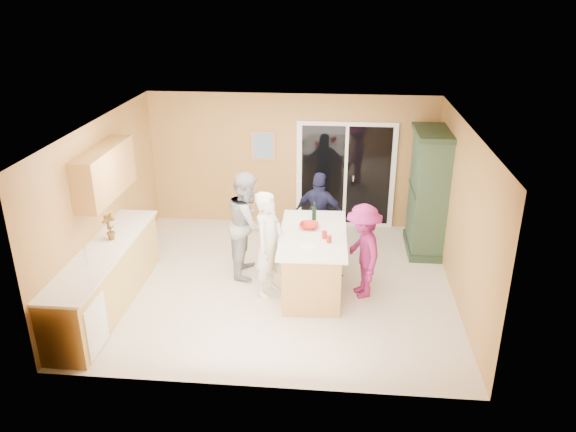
# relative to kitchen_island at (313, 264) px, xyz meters

# --- Properties ---
(floor) EXTENTS (5.50, 5.50, 0.00)m
(floor) POSITION_rel_kitchen_island_xyz_m (-0.55, 0.12, -0.46)
(floor) COLOR beige
(floor) RESTS_ON ground
(ceiling) EXTENTS (5.50, 5.00, 0.10)m
(ceiling) POSITION_rel_kitchen_island_xyz_m (-0.55, 0.12, 2.14)
(ceiling) COLOR silver
(ceiling) RESTS_ON wall_back
(wall_back) EXTENTS (5.50, 0.10, 2.60)m
(wall_back) POSITION_rel_kitchen_island_xyz_m (-0.55, 2.62, 0.84)
(wall_back) COLOR #E7AE5F
(wall_back) RESTS_ON ground
(wall_front) EXTENTS (5.50, 0.10, 2.60)m
(wall_front) POSITION_rel_kitchen_island_xyz_m (-0.55, -2.38, 0.84)
(wall_front) COLOR #E7AE5F
(wall_front) RESTS_ON ground
(wall_left) EXTENTS (0.10, 5.00, 2.60)m
(wall_left) POSITION_rel_kitchen_island_xyz_m (-3.30, 0.12, 0.84)
(wall_left) COLOR #E7AE5F
(wall_left) RESTS_ON ground
(wall_right) EXTENTS (0.10, 5.00, 2.60)m
(wall_right) POSITION_rel_kitchen_island_xyz_m (2.20, 0.12, 0.84)
(wall_right) COLOR #E7AE5F
(wall_right) RESTS_ON ground
(left_cabinet_run) EXTENTS (0.65, 3.05, 1.24)m
(left_cabinet_run) POSITION_rel_kitchen_island_xyz_m (-3.00, -0.93, 0.01)
(left_cabinet_run) COLOR tan
(left_cabinet_run) RESTS_ON floor
(upper_cabinets) EXTENTS (0.35, 1.60, 0.75)m
(upper_cabinets) POSITION_rel_kitchen_island_xyz_m (-3.13, -0.08, 1.42)
(upper_cabinets) COLOR tan
(upper_cabinets) RESTS_ON wall_left
(sliding_door) EXTENTS (1.90, 0.07, 2.10)m
(sliding_door) POSITION_rel_kitchen_island_xyz_m (0.50, 2.59, 0.59)
(sliding_door) COLOR white
(sliding_door) RESTS_ON floor
(framed_picture) EXTENTS (0.46, 0.04, 0.56)m
(framed_picture) POSITION_rel_kitchen_island_xyz_m (-1.10, 2.60, 1.14)
(framed_picture) COLOR tan
(framed_picture) RESTS_ON wall_back
(kitchen_island) EXTENTS (1.05, 1.88, 0.97)m
(kitchen_island) POSITION_rel_kitchen_island_xyz_m (0.00, 0.00, 0.00)
(kitchen_island) COLOR tan
(kitchen_island) RESTS_ON floor
(green_hutch) EXTENTS (0.63, 1.20, 2.21)m
(green_hutch) POSITION_rel_kitchen_island_xyz_m (1.94, 1.64, 0.62)
(green_hutch) COLOR #233925
(green_hutch) RESTS_ON floor
(woman_white) EXTENTS (0.60, 0.72, 1.68)m
(woman_white) POSITION_rel_kitchen_island_xyz_m (-0.66, -0.17, 0.38)
(woman_white) COLOR white
(woman_white) RESTS_ON floor
(woman_grey) EXTENTS (0.69, 0.87, 1.75)m
(woman_grey) POSITION_rel_kitchen_island_xyz_m (-1.08, 0.50, 0.42)
(woman_grey) COLOR #ADACAF
(woman_grey) RESTS_ON floor
(woman_navy) EXTENTS (0.97, 0.59, 1.54)m
(woman_navy) POSITION_rel_kitchen_island_xyz_m (0.05, 1.22, 0.31)
(woman_navy) COLOR #1C1C3E
(woman_navy) RESTS_ON floor
(woman_magenta) EXTENTS (0.79, 1.08, 1.49)m
(woman_magenta) POSITION_rel_kitchen_island_xyz_m (0.76, -0.08, 0.29)
(woman_magenta) COLOR #921F5A
(woman_magenta) RESTS_ON floor
(serving_bowl) EXTENTS (0.32, 0.32, 0.07)m
(serving_bowl) POSITION_rel_kitchen_island_xyz_m (-0.08, 0.19, 0.55)
(serving_bowl) COLOR #B21B13
(serving_bowl) RESTS_ON kitchen_island
(tulip_vase) EXTENTS (0.26, 0.21, 0.42)m
(tulip_vase) POSITION_rel_kitchen_island_xyz_m (-3.00, -0.42, 0.69)
(tulip_vase) COLOR #A01010
(tulip_vase) RESTS_ON left_cabinet_run
(tumbler_near) EXTENTS (0.09, 0.09, 0.10)m
(tumbler_near) POSITION_rel_kitchen_island_xyz_m (0.25, -0.30, 0.57)
(tumbler_near) COLOR #B21B13
(tumbler_near) RESTS_ON kitchen_island
(tumbler_far) EXTENTS (0.08, 0.08, 0.11)m
(tumbler_far) POSITION_rel_kitchen_island_xyz_m (0.17, -0.16, 0.57)
(tumbler_far) COLOR #B21B13
(tumbler_far) RESTS_ON kitchen_island
(wine_bottle) EXTENTS (0.07, 0.07, 0.31)m
(wine_bottle) POSITION_rel_kitchen_island_xyz_m (-0.01, 0.53, 0.64)
(wine_bottle) COLOR black
(wine_bottle) RESTS_ON kitchen_island
(white_plate) EXTENTS (0.22, 0.22, 0.01)m
(white_plate) POSITION_rel_kitchen_island_xyz_m (-0.05, -0.48, 0.52)
(white_plate) COLOR white
(white_plate) RESTS_ON kitchen_island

